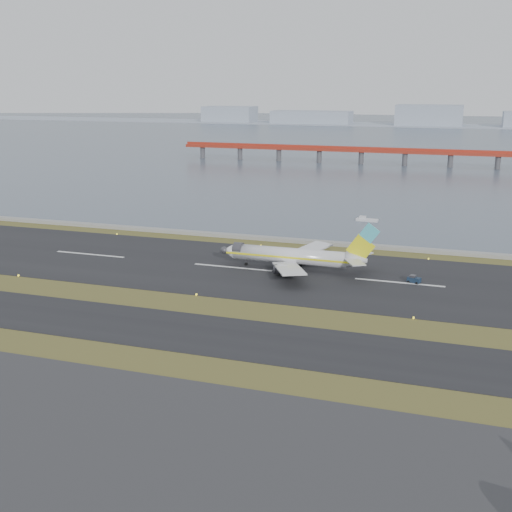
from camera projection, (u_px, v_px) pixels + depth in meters
The scene contains 10 objects.
ground at pixel (182, 307), 129.00m from camera, with size 1000.00×1000.00×0.00m, color #394217.
taxiway_strip at pixel (154, 327), 117.97m from camera, with size 1000.00×18.00×0.10m, color black.
runway_strip at pixel (233, 268), 156.52m from camera, with size 1000.00×45.00×0.10m, color black.
seawall at pixel (269, 239), 183.94m from camera, with size 1000.00×2.50×1.00m, color gray.
bay_water at pixel (405, 136), 551.26m from camera, with size 1400.00×800.00×1.30m, color #414F5E.
red_pier at pixel (405, 152), 350.59m from camera, with size 260.00×5.00×10.20m.
far_shoreline at pixel (432, 120), 692.47m from camera, with size 1400.00×80.00×60.50m.
airliner at pixel (295, 256), 153.68m from camera, with size 38.52×32.89×12.80m.
pushback_tug at pixel (414, 279), 144.25m from camera, with size 3.20×2.45×1.81m.
workboat_near at pixel (366, 220), 209.42m from camera, with size 7.18×2.71×1.71m.
Camera 1 is at (52.15, -111.23, 43.35)m, focal length 45.00 mm.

